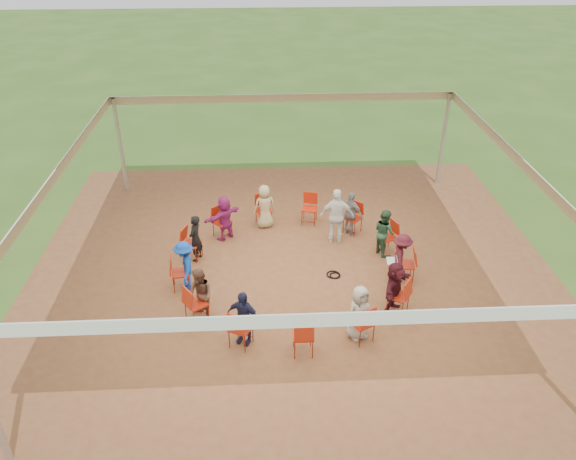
{
  "coord_description": "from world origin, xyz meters",
  "views": [
    {
      "loc": [
        -0.7,
        -11.3,
        8.01
      ],
      "look_at": [
        -0.11,
        0.3,
        1.15
      ],
      "focal_mm": 35.0,
      "sensor_mm": 36.0,
      "label": 1
    }
  ],
  "objects_px": {
    "person_seated_10": "(394,287)",
    "cable_coil": "(334,275)",
    "person_seated_4": "(225,218)",
    "person_seated_9": "(359,313)",
    "chair_4": "(264,210)",
    "person_seated_1": "(384,232)",
    "chair_6": "(192,244)",
    "chair_11": "(362,323)",
    "person_seated_3": "(265,206)",
    "chair_12": "(398,296)",
    "person_seated_7": "(200,295)",
    "standing_person": "(337,216)",
    "person_seated_5": "(195,238)",
    "person_seated_6": "(185,266)",
    "chair_1": "(387,237)",
    "person_seated_8": "(243,317)",
    "chair_3": "(309,209)",
    "laptop": "(394,259)",
    "chair_2": "(353,218)",
    "chair_0": "(405,265)",
    "person_seated_0": "(401,258)",
    "chair_5": "(222,222)",
    "chair_8": "(196,304)",
    "chair_9": "(241,328)",
    "person_seated_2": "(351,214)",
    "chair_10": "(303,336)",
    "chair_7": "(181,273)"
  },
  "relations": [
    {
      "from": "person_seated_7",
      "to": "standing_person",
      "type": "bearing_deg",
      "value": 97.07
    },
    {
      "from": "chair_0",
      "to": "person_seated_1",
      "type": "distance_m",
      "value": 1.28
    },
    {
      "from": "chair_6",
      "to": "chair_11",
      "type": "xyz_separation_m",
      "value": [
        3.82,
        -3.3,
        0.0
      ]
    },
    {
      "from": "person_seated_0",
      "to": "chair_5",
      "type": "bearing_deg",
      "value": 68.74
    },
    {
      "from": "chair_8",
      "to": "person_seated_9",
      "type": "relative_size",
      "value": 0.71
    },
    {
      "from": "chair_4",
      "to": "standing_person",
      "type": "relative_size",
      "value": 0.58
    },
    {
      "from": "chair_5",
      "to": "person_seated_9",
      "type": "xyz_separation_m",
      "value": [
        3.05,
        -4.26,
        0.19
      ]
    },
    {
      "from": "chair_2",
      "to": "chair_3",
      "type": "distance_m",
      "value": 1.29
    },
    {
      "from": "chair_3",
      "to": "standing_person",
      "type": "bearing_deg",
      "value": 133.97
    },
    {
      "from": "chair_6",
      "to": "person_seated_3",
      "type": "height_order",
      "value": "person_seated_3"
    },
    {
      "from": "person_seated_4",
      "to": "person_seated_9",
      "type": "relative_size",
      "value": 1.0
    },
    {
      "from": "chair_4",
      "to": "person_seated_8",
      "type": "relative_size",
      "value": 0.71
    },
    {
      "from": "chair_3",
      "to": "laptop",
      "type": "xyz_separation_m",
      "value": [
        1.8,
        -2.89,
        0.15
      ]
    },
    {
      "from": "chair_8",
      "to": "chair_9",
      "type": "distance_m",
      "value": 1.29
    },
    {
      "from": "person_seated_6",
      "to": "laptop",
      "type": "xyz_separation_m",
      "value": [
        4.96,
        0.09,
        -0.03
      ]
    },
    {
      "from": "person_seated_8",
      "to": "person_seated_10",
      "type": "distance_m",
      "value": 3.42
    },
    {
      "from": "chair_6",
      "to": "person_seated_4",
      "type": "bearing_deg",
      "value": 160.88
    },
    {
      "from": "chair_0",
      "to": "chair_5",
      "type": "height_order",
      "value": "same"
    },
    {
      "from": "chair_5",
      "to": "chair_11",
      "type": "distance_m",
      "value": 5.36
    },
    {
      "from": "chair_6",
      "to": "person_seated_0",
      "type": "bearing_deg",
      "value": 96.76
    },
    {
      "from": "chair_1",
      "to": "chair_5",
      "type": "xyz_separation_m",
      "value": [
        -4.33,
        1.0,
        0.0
      ]
    },
    {
      "from": "chair_0",
      "to": "chair_2",
      "type": "distance_m",
      "value": 2.51
    },
    {
      "from": "chair_9",
      "to": "cable_coil",
      "type": "relative_size",
      "value": 2.08
    },
    {
      "from": "chair_0",
      "to": "chair_9",
      "type": "bearing_deg",
      "value": 124.62
    },
    {
      "from": "chair_10",
      "to": "person_seated_9",
      "type": "distance_m",
      "value": 1.28
    },
    {
      "from": "chair_4",
      "to": "person_seated_1",
      "type": "xyz_separation_m",
      "value": [
        3.08,
        -1.66,
        0.19
      ]
    },
    {
      "from": "chair_1",
      "to": "person_seated_7",
      "type": "xyz_separation_m",
      "value": [
        -4.61,
        -2.49,
        0.19
      ]
    },
    {
      "from": "chair_2",
      "to": "person_seated_1",
      "type": "bearing_deg",
      "value": 160.88
    },
    {
      "from": "chair_8",
      "to": "person_seated_8",
      "type": "relative_size",
      "value": 0.71
    },
    {
      "from": "chair_6",
      "to": "chair_12",
      "type": "distance_m",
      "value": 5.36
    },
    {
      "from": "chair_2",
      "to": "chair_9",
      "type": "height_order",
      "value": "same"
    },
    {
      "from": "chair_4",
      "to": "person_seated_4",
      "type": "bearing_deg",
      "value": 19.12
    },
    {
      "from": "chair_1",
      "to": "person_seated_3",
      "type": "bearing_deg",
      "value": 43.01
    },
    {
      "from": "chair_2",
      "to": "person_seated_9",
      "type": "bearing_deg",
      "value": 123.72
    },
    {
      "from": "chair_11",
      "to": "person_seated_5",
      "type": "bearing_deg",
      "value": 110.28
    },
    {
      "from": "chair_1",
      "to": "person_seated_8",
      "type": "relative_size",
      "value": 0.71
    },
    {
      "from": "chair_12",
      "to": "chair_3",
      "type": "bearing_deg",
      "value": 55.38
    },
    {
      "from": "person_seated_10",
      "to": "cable_coil",
      "type": "relative_size",
      "value": 2.91
    },
    {
      "from": "chair_2",
      "to": "chair_7",
      "type": "relative_size",
      "value": 1.0
    },
    {
      "from": "person_seated_0",
      "to": "chair_3",
      "type": "bearing_deg",
      "value": 40.07
    },
    {
      "from": "person_seated_1",
      "to": "person_seated_2",
      "type": "relative_size",
      "value": 1.0
    },
    {
      "from": "person_seated_6",
      "to": "person_seated_4",
      "type": "bearing_deg",
      "value": 152.31
    },
    {
      "from": "chair_3",
      "to": "person_seated_3",
      "type": "distance_m",
      "value": 1.28
    },
    {
      "from": "chair_8",
      "to": "chair_7",
      "type": "bearing_deg",
      "value": 166.15
    },
    {
      "from": "chair_0",
      "to": "person_seated_9",
      "type": "relative_size",
      "value": 0.71
    },
    {
      "from": "chair_11",
      "to": "chair_12",
      "type": "bearing_deg",
      "value": 13.85
    },
    {
      "from": "person_seated_4",
      "to": "person_seated_5",
      "type": "bearing_deg",
      "value": 13.85
    },
    {
      "from": "standing_person",
      "to": "chair_2",
      "type": "bearing_deg",
      "value": -133.45
    },
    {
      "from": "person_seated_0",
      "to": "standing_person",
      "type": "bearing_deg",
      "value": 41.71
    },
    {
      "from": "chair_4",
      "to": "chair_5",
      "type": "distance_m",
      "value": 1.29
    }
  ]
}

